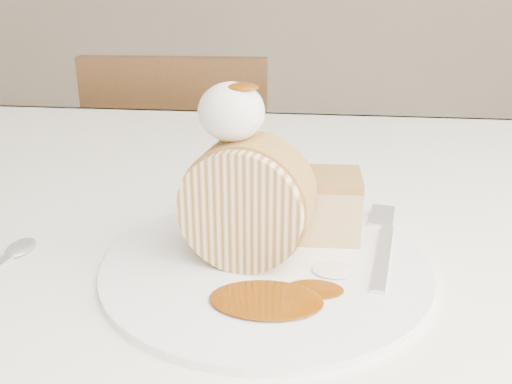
# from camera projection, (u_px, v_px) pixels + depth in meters

# --- Properties ---
(table) EXTENTS (1.40, 0.90, 0.75)m
(table) POSITION_uv_depth(u_px,v_px,m) (290.00, 282.00, 0.66)
(table) COLOR white
(table) RESTS_ON ground
(chair_far) EXTENTS (0.41, 0.41, 0.83)m
(chair_far) POSITION_uv_depth(u_px,v_px,m) (188.00, 199.00, 1.38)
(chair_far) COLOR brown
(chair_far) RESTS_ON ground
(plate) EXTENTS (0.30, 0.30, 0.01)m
(plate) POSITION_uv_depth(u_px,v_px,m) (266.00, 265.00, 0.51)
(plate) COLOR white
(plate) RESTS_ON table
(roulade_slice) EXTENTS (0.12, 0.08, 0.11)m
(roulade_slice) POSITION_uv_depth(u_px,v_px,m) (247.00, 203.00, 0.50)
(roulade_slice) COLOR beige
(roulade_slice) RESTS_ON plate
(cake_chunk) EXTENTS (0.07, 0.06, 0.05)m
(cake_chunk) POSITION_uv_depth(u_px,v_px,m) (325.00, 209.00, 0.55)
(cake_chunk) COLOR #A57E3E
(cake_chunk) RESTS_ON plate
(whipped_cream) EXTENTS (0.06, 0.06, 0.05)m
(whipped_cream) POSITION_uv_depth(u_px,v_px,m) (231.00, 112.00, 0.47)
(whipped_cream) COLOR white
(whipped_cream) RESTS_ON roulade_slice
(caramel_drizzle) EXTENTS (0.03, 0.02, 0.01)m
(caramel_drizzle) POSITION_uv_depth(u_px,v_px,m) (241.00, 79.00, 0.46)
(caramel_drizzle) COLOR #672E04
(caramel_drizzle) RESTS_ON whipped_cream
(caramel_pool) EXTENTS (0.09, 0.06, 0.00)m
(caramel_pool) POSITION_uv_depth(u_px,v_px,m) (266.00, 300.00, 0.45)
(caramel_pool) COLOR #672E04
(caramel_pool) RESTS_ON plate
(fork) EXTENTS (0.05, 0.18, 0.00)m
(fork) POSITION_uv_depth(u_px,v_px,m) (383.00, 257.00, 0.51)
(fork) COLOR silver
(fork) RESTS_ON plate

